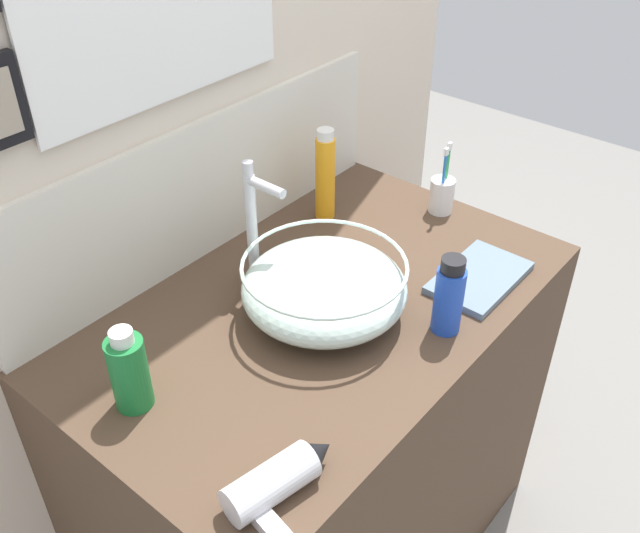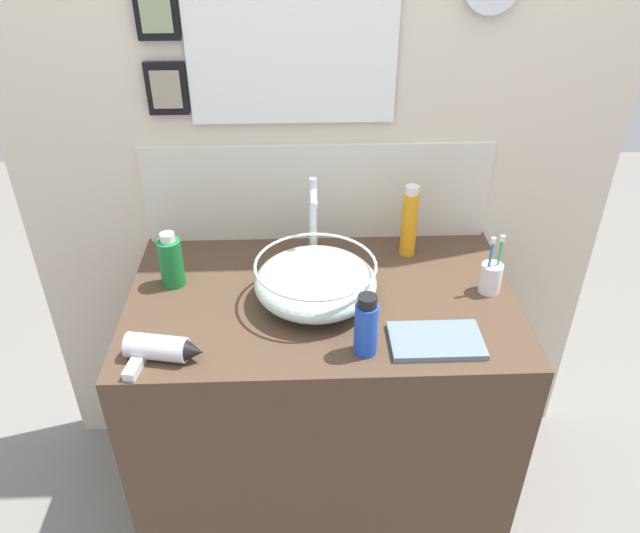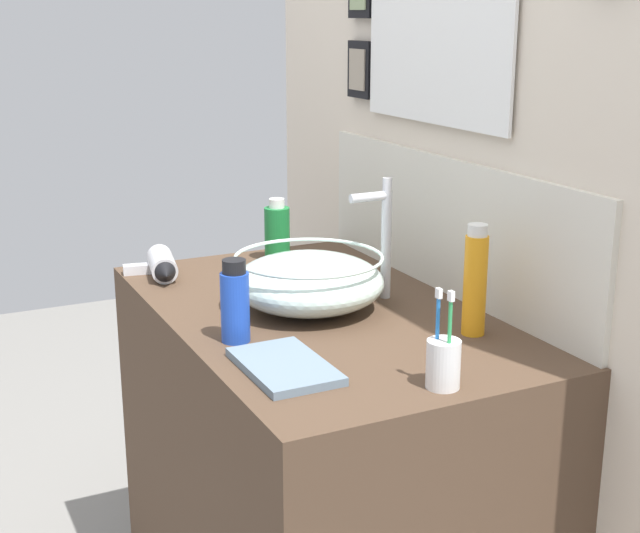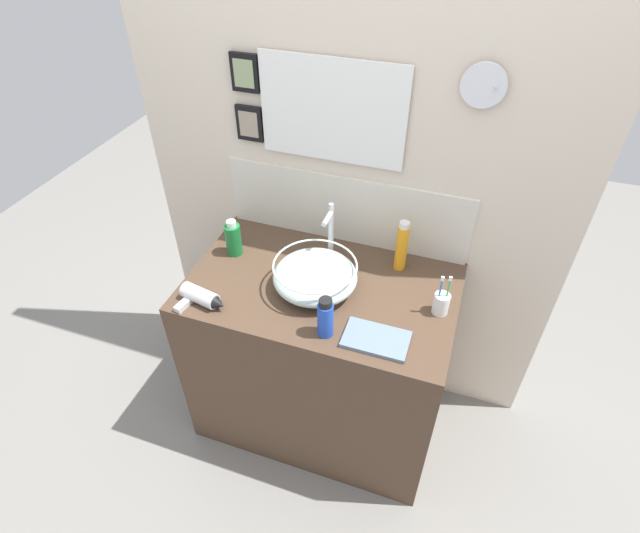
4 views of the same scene
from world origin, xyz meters
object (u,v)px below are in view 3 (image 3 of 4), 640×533
at_px(spray_bottle, 277,232).
at_px(hand_towel, 284,366).
at_px(faucet, 383,232).
at_px(toothbrush_cup, 443,362).
at_px(soap_dispenser, 475,281).
at_px(hair_drier, 161,266).
at_px(shampoo_bottle, 235,303).
at_px(glass_bowl_sink, 309,281).

distance_m(spray_bottle, hand_towel, 0.77).
bearing_deg(faucet, toothbrush_cup, -17.94).
xyz_separation_m(spray_bottle, soap_dispenser, (0.70, 0.14, 0.04)).
bearing_deg(toothbrush_cup, faucet, 162.06).
bearing_deg(hair_drier, shampoo_bottle, 0.88).
distance_m(glass_bowl_sink, shampoo_bottle, 0.25).
bearing_deg(shampoo_bottle, toothbrush_cup, 33.00).
distance_m(toothbrush_cup, hand_towel, 0.30).
xyz_separation_m(glass_bowl_sink, soap_dispenser, (0.29, 0.24, 0.05)).
distance_m(hair_drier, shampoo_bottle, 0.50).
bearing_deg(hand_towel, shampoo_bottle, -172.03).
bearing_deg(soap_dispenser, hand_towel, -88.94).
distance_m(glass_bowl_sink, hair_drier, 0.45).
height_order(soap_dispenser, hand_towel, soap_dispenser).
relative_size(faucet, toothbrush_cup, 1.55).
relative_size(faucet, soap_dispenser, 1.21).
relative_size(glass_bowl_sink, spray_bottle, 2.00).
bearing_deg(spray_bottle, hand_towel, -22.46).
distance_m(spray_bottle, shampoo_bottle, 0.61).
bearing_deg(toothbrush_cup, hand_towel, -131.43).
bearing_deg(faucet, shampoo_bottle, -74.06).
height_order(glass_bowl_sink, hand_towel, glass_bowl_sink).
bearing_deg(glass_bowl_sink, hand_towel, -32.63).
xyz_separation_m(glass_bowl_sink, hair_drier, (-0.39, -0.23, -0.03)).
bearing_deg(glass_bowl_sink, toothbrush_cup, 3.22).
relative_size(spray_bottle, shampoo_bottle, 0.99).
height_order(spray_bottle, hand_towel, spray_bottle).
xyz_separation_m(faucet, hair_drier, (-0.39, -0.41, -0.13)).
xyz_separation_m(shampoo_bottle, soap_dispenser, (0.18, 0.45, 0.03)).
relative_size(toothbrush_cup, soap_dispenser, 0.79).
xyz_separation_m(glass_bowl_sink, toothbrush_cup, (0.49, 0.03, -0.02)).
relative_size(glass_bowl_sink, faucet, 1.19).
xyz_separation_m(hair_drier, spray_bottle, (-0.02, 0.33, 0.05)).
height_order(toothbrush_cup, soap_dispenser, soap_dispenser).
relative_size(hair_drier, soap_dispenser, 0.87).
bearing_deg(hair_drier, toothbrush_cup, 16.07).
height_order(shampoo_bottle, hand_towel, shampoo_bottle).
xyz_separation_m(spray_bottle, hand_towel, (0.71, -0.29, -0.07)).
bearing_deg(spray_bottle, hair_drier, -86.17).
bearing_deg(hand_towel, toothbrush_cup, 48.57).
relative_size(hair_drier, shampoo_bottle, 1.18).
bearing_deg(toothbrush_cup, hair_drier, -163.93).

